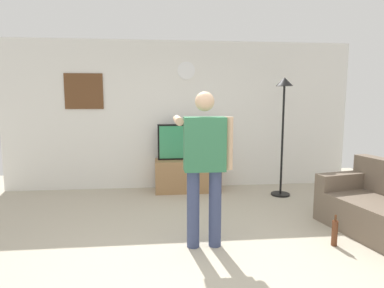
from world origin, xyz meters
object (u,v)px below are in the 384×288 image
person_standing_nearer_lamp (204,160)px  beverage_bottle (335,233)px  wall_clock (186,71)px  tv_stand (188,175)px  framed_picture (84,91)px  television (188,142)px  floor_lamp (283,112)px

person_standing_nearer_lamp → beverage_bottle: 1.70m
beverage_bottle → wall_clock: bearing=118.4°
person_standing_nearer_lamp → tv_stand: bearing=89.5°
wall_clock → person_standing_nearer_lamp: size_ratio=0.18×
person_standing_nearer_lamp → framed_picture: bearing=125.4°
television → floor_lamp: 1.73m
floor_lamp → person_standing_nearer_lamp: 2.46m
tv_stand → framed_picture: bearing=170.8°
wall_clock → beverage_bottle: size_ratio=0.88×
framed_picture → person_standing_nearer_lamp: 3.22m
tv_stand → framed_picture: (-1.83, 0.30, 1.50)m
television → framed_picture: (-1.83, 0.25, 0.90)m
tv_stand → wall_clock: bearing=90.0°
framed_picture → floor_lamp: 3.49m
television → floor_lamp: bearing=-16.7°
floor_lamp → person_standing_nearer_lamp: size_ratio=1.16×
person_standing_nearer_lamp → beverage_bottle: (1.47, -0.15, -0.84)m
person_standing_nearer_lamp → floor_lamp: bearing=48.7°
tv_stand → television: television is taller
tv_stand → person_standing_nearer_lamp: person_standing_nearer_lamp is taller
tv_stand → beverage_bottle: (1.45, -2.40, -0.14)m
tv_stand → television: size_ratio=1.10×
floor_lamp → beverage_bottle: floor_lamp is taller
wall_clock → framed_picture: 1.86m
framed_picture → beverage_bottle: size_ratio=1.85×
wall_clock → person_standing_nearer_lamp: wall_clock is taller
framed_picture → person_standing_nearer_lamp: (1.80, -2.54, -0.80)m
floor_lamp → framed_picture: bearing=168.0°
beverage_bottle → tv_stand: bearing=121.2°
television → floor_lamp: (1.58, -0.47, 0.54)m
tv_stand → floor_lamp: bearing=-15.1°
framed_picture → person_standing_nearer_lamp: size_ratio=0.39×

